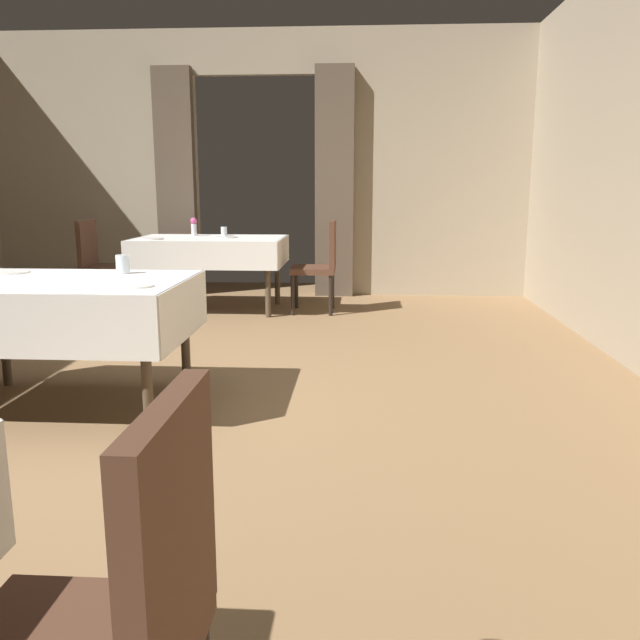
% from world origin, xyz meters
% --- Properties ---
extents(ground, '(10.08, 10.08, 0.00)m').
position_xyz_m(ground, '(0.00, 0.00, 0.00)').
color(ground, olive).
extents(wall_back, '(6.40, 0.27, 3.00)m').
position_xyz_m(wall_back, '(0.00, 4.18, 1.52)').
color(wall_back, tan).
rests_on(wall_back, ground).
extents(dining_table_mid, '(1.42, 0.99, 0.75)m').
position_xyz_m(dining_table_mid, '(-0.46, -0.00, 0.65)').
color(dining_table_mid, '#4C3D2D').
rests_on(dining_table_mid, ground).
extents(dining_table_far, '(1.52, 0.96, 0.75)m').
position_xyz_m(dining_table_far, '(-0.31, 3.07, 0.66)').
color(dining_table_far, '#4C3D2D').
rests_on(dining_table_far, ground).
extents(chair_near_right, '(0.44, 0.44, 0.93)m').
position_xyz_m(chair_near_right, '(0.81, -2.60, 0.52)').
color(chair_near_right, black).
rests_on(chair_near_right, ground).
extents(chair_far_left, '(0.44, 0.44, 0.93)m').
position_xyz_m(chair_far_left, '(-1.46, 3.00, 0.52)').
color(chair_far_left, black).
rests_on(chair_far_left, ground).
extents(chair_far_right, '(0.45, 0.44, 0.93)m').
position_xyz_m(chair_far_right, '(0.83, 3.02, 0.52)').
color(chair_far_right, black).
rests_on(chair_far_right, ground).
extents(glass_mid_a, '(0.08, 0.08, 0.11)m').
position_xyz_m(glass_mid_a, '(-0.21, 0.29, 0.81)').
color(glass_mid_a, silver).
rests_on(glass_mid_a, dining_table_mid).
extents(plate_mid_b, '(0.24, 0.24, 0.01)m').
position_xyz_m(plate_mid_b, '(-0.91, 0.27, 0.76)').
color(plate_mid_b, white).
rests_on(plate_mid_b, dining_table_mid).
extents(plate_mid_c, '(0.19, 0.19, 0.01)m').
position_xyz_m(plate_mid_c, '(0.05, -0.22, 0.76)').
color(plate_mid_c, white).
rests_on(plate_mid_c, dining_table_mid).
extents(flower_vase_far, '(0.07, 0.07, 0.19)m').
position_xyz_m(flower_vase_far, '(-0.54, 3.33, 0.85)').
color(flower_vase_far, silver).
rests_on(flower_vase_far, dining_table_far).
extents(plate_far_b, '(0.23, 0.23, 0.01)m').
position_xyz_m(plate_far_b, '(-0.15, 3.08, 0.76)').
color(plate_far_b, white).
rests_on(plate_far_b, dining_table_far).
extents(glass_far_c, '(0.07, 0.07, 0.09)m').
position_xyz_m(glass_far_c, '(-0.23, 3.38, 0.80)').
color(glass_far_c, silver).
rests_on(glass_far_c, dining_table_far).
extents(plate_far_d, '(0.23, 0.23, 0.01)m').
position_xyz_m(plate_far_d, '(-0.84, 2.83, 0.76)').
color(plate_far_d, white).
rests_on(plate_far_d, dining_table_far).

